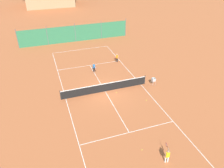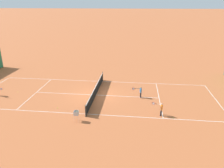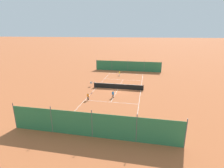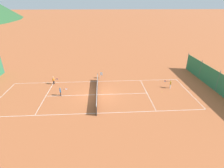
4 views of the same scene
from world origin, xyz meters
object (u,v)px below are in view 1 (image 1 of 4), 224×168
(player_near_service, at_px, (117,57))
(tennis_ball_alley_left, at_px, (142,150))
(player_far_service, at_px, (94,67))
(tennis_ball_by_net_right, at_px, (117,92))
(ball_hopper, at_px, (153,80))
(tennis_ball_alley_right, at_px, (80,89))
(tennis_ball_by_net_left, at_px, (146,100))
(tennis_net, at_px, (105,87))
(player_near_baseline, at_px, (167,155))
(tennis_ball_mid_court, at_px, (117,58))

(player_near_service, distance_m, tennis_ball_alley_left, 14.99)
(player_far_service, bearing_deg, tennis_ball_by_net_right, -79.12)
(ball_hopper, bearing_deg, tennis_ball_alley_right, 167.10)
(tennis_ball_by_net_left, xyz_separation_m, tennis_ball_alley_left, (-3.14, -5.50, 0.00))
(tennis_net, height_order, tennis_ball_by_net_left, tennis_net)
(player_near_baseline, distance_m, tennis_ball_by_net_right, 9.23)
(player_far_service, bearing_deg, player_near_service, 25.53)
(tennis_ball_alley_left, bearing_deg, player_near_baseline, -51.64)
(player_near_service, bearing_deg, player_near_baseline, -98.02)
(tennis_ball_mid_court, bearing_deg, tennis_ball_by_net_right, -110.27)
(player_far_service, height_order, tennis_ball_mid_court, player_far_service)
(tennis_ball_mid_court, relative_size, ball_hopper, 0.07)
(player_near_baseline, xyz_separation_m, tennis_ball_by_net_right, (-0.29, 9.21, -0.63))
(player_near_baseline, distance_m, tennis_ball_alley_left, 1.96)
(tennis_ball_alley_right, bearing_deg, tennis_ball_by_net_left, -35.61)
(player_near_baseline, relative_size, player_far_service, 1.00)
(tennis_net, xyz_separation_m, tennis_ball_by_net_right, (1.04, -0.64, -0.47))
(player_far_service, relative_size, tennis_ball_by_net_right, 17.14)
(tennis_ball_by_net_left, relative_size, tennis_ball_by_net_right, 1.00)
(player_far_service, bearing_deg, player_near_baseline, -84.92)
(tennis_ball_mid_court, bearing_deg, tennis_ball_alley_left, -103.55)
(player_near_baseline, relative_size, tennis_ball_by_net_left, 17.13)
(tennis_ball_mid_court, height_order, tennis_ball_by_net_right, same)
(tennis_net, height_order, tennis_ball_mid_court, tennis_net)
(tennis_net, bearing_deg, tennis_ball_mid_court, 61.35)
(tennis_ball_alley_right, relative_size, ball_hopper, 0.07)
(player_near_baseline, height_order, tennis_ball_alley_right, player_near_baseline)
(tennis_net, bearing_deg, tennis_ball_alley_right, 153.41)
(tennis_net, relative_size, tennis_ball_by_net_right, 139.09)
(ball_hopper, bearing_deg, tennis_ball_by_net_left, -130.38)
(player_far_service, relative_size, tennis_ball_alley_right, 17.14)
(tennis_net, xyz_separation_m, tennis_ball_mid_court, (3.94, 7.21, -0.47))
(player_far_service, distance_m, ball_hopper, 7.30)
(tennis_ball_by_net_left, bearing_deg, player_near_baseline, -105.99)
(player_near_baseline, bearing_deg, player_near_service, 81.98)
(player_near_baseline, bearing_deg, player_far_service, 95.08)
(tennis_net, bearing_deg, player_near_baseline, -82.31)
(tennis_ball_by_net_left, relative_size, tennis_ball_alley_left, 1.00)
(tennis_ball_alley_right, relative_size, tennis_ball_by_net_right, 1.00)
(player_near_baseline, bearing_deg, tennis_net, 97.69)
(tennis_net, relative_size, ball_hopper, 10.31)
(tennis_ball_by_net_left, height_order, tennis_ball_by_net_right, same)
(tennis_ball_by_net_left, bearing_deg, player_near_service, 88.32)
(tennis_ball_alley_right, xyz_separation_m, tennis_ball_alley_left, (2.55, -9.58, 0.00))
(tennis_ball_by_net_left, bearing_deg, tennis_ball_alley_right, 144.39)
(tennis_ball_mid_court, xyz_separation_m, tennis_ball_alley_left, (-3.76, -15.60, 0.00))
(player_far_service, height_order, tennis_ball_alley_right, player_far_service)
(tennis_ball_by_net_left, distance_m, tennis_ball_by_net_right, 3.21)
(tennis_ball_by_net_left, xyz_separation_m, ball_hopper, (1.97, 2.32, 0.62))
(tennis_ball_by_net_right, bearing_deg, tennis_ball_alley_right, 151.87)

